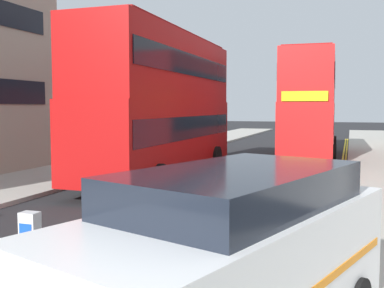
{
  "coord_description": "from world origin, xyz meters",
  "views": [
    {
      "loc": [
        4.58,
        -0.8,
        2.8
      ],
      "look_at": [
        0.5,
        11.0,
        1.8
      ],
      "focal_mm": 42.87,
      "sensor_mm": 36.0,
      "label": 1
    }
  ],
  "objects_px": {
    "double_decker_bus_away": "(162,101)",
    "taxi_minivan": "(226,266)",
    "double_decker_bus_oncoming": "(311,103)",
    "keep_left_bollard": "(31,251)"
  },
  "relations": [
    {
      "from": "double_decker_bus_oncoming",
      "to": "taxi_minivan",
      "type": "relative_size",
      "value": 2.11
    },
    {
      "from": "keep_left_bollard",
      "to": "double_decker_bus_oncoming",
      "type": "height_order",
      "value": "double_decker_bus_oncoming"
    },
    {
      "from": "double_decker_bus_away",
      "to": "taxi_minivan",
      "type": "distance_m",
      "value": 13.21
    },
    {
      "from": "taxi_minivan",
      "to": "double_decker_bus_oncoming",
      "type": "bearing_deg",
      "value": 92.3
    },
    {
      "from": "keep_left_bollard",
      "to": "double_decker_bus_away",
      "type": "bearing_deg",
      "value": 102.31
    },
    {
      "from": "double_decker_bus_oncoming",
      "to": "taxi_minivan",
      "type": "xyz_separation_m",
      "value": [
        0.86,
        -21.34,
        -1.96
      ]
    },
    {
      "from": "double_decker_bus_away",
      "to": "double_decker_bus_oncoming",
      "type": "bearing_deg",
      "value": 63.17
    },
    {
      "from": "double_decker_bus_away",
      "to": "taxi_minivan",
      "type": "bearing_deg",
      "value": -64.11
    },
    {
      "from": "double_decker_bus_oncoming",
      "to": "taxi_minivan",
      "type": "bearing_deg",
      "value": -87.7
    },
    {
      "from": "double_decker_bus_away",
      "to": "double_decker_bus_oncoming",
      "type": "height_order",
      "value": "same"
    }
  ]
}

